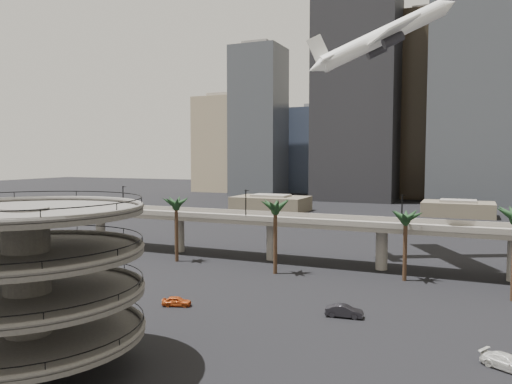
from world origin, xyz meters
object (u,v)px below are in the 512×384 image
at_px(overpass, 324,227).
at_px(car_c, 508,363).
at_px(car_b, 344,311).
at_px(parking_ramp, 27,274).
at_px(airborne_jet, 382,37).
at_px(car_a, 177,301).

xyz_separation_m(overpass, car_c, (29.79, -39.66, -6.59)).
height_order(car_b, car_c, car_b).
bearing_deg(parking_ramp, car_c, 24.31).
distance_m(parking_ramp, overpass, 60.46).
height_order(airborne_jet, car_a, airborne_jet).
relative_size(car_b, car_c, 0.95).
bearing_deg(airborne_jet, overpass, -153.21).
xyz_separation_m(parking_ramp, overpass, (13.00, 59.00, -2.50)).
bearing_deg(car_c, airborne_jet, 51.21).
relative_size(parking_ramp, car_c, 4.29).
height_order(car_a, car_c, car_c).
distance_m(car_b, car_c, 20.98).
height_order(overpass, car_b, overpass).
bearing_deg(car_b, overpass, 13.66).
height_order(car_a, car_b, car_b).
height_order(overpass, car_c, overpass).
bearing_deg(parking_ramp, car_a, 87.05).
relative_size(overpass, airborne_jet, 4.39).
bearing_deg(car_c, overpass, 65.50).
bearing_deg(car_c, car_b, 91.43).
distance_m(airborne_jet, car_b, 60.97).
xyz_separation_m(car_b, car_c, (18.66, -9.58, -0.06)).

